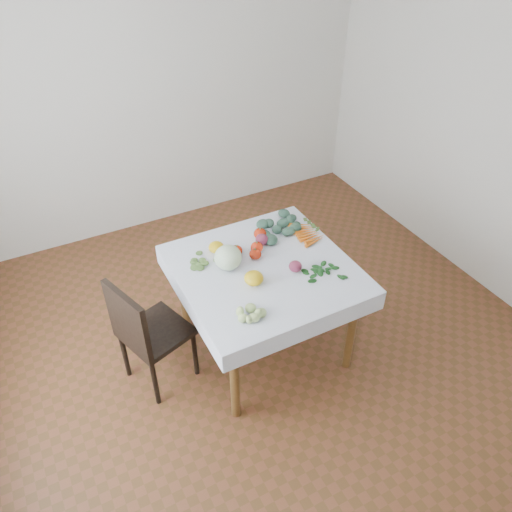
{
  "coord_description": "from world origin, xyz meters",
  "views": [
    {
      "loc": [
        -1.23,
        -2.23,
        2.84
      ],
      "look_at": [
        -0.03,
        0.06,
        0.82
      ],
      "focal_mm": 35.0,
      "sensor_mm": 36.0,
      "label": 1
    }
  ],
  "objects": [
    {
      "name": "heirloom_back",
      "position": [
        -0.21,
        0.3,
        0.79
      ],
      "size": [
        0.13,
        0.13,
        0.08
      ],
      "primitive_type": "ellipsoid",
      "rotation": [
        0.0,
        0.0,
        0.28
      ],
      "color": "yellow",
      "rests_on": "tablecloth"
    },
    {
      "name": "dill_bunch",
      "position": [
        -0.34,
        0.25,
        0.77
      ],
      "size": [
        0.2,
        0.18,
        0.02
      ],
      "color": "#59823B",
      "rests_on": "tablecloth"
    },
    {
      "name": "chair",
      "position": [
        -0.83,
        0.07,
        0.5
      ],
      "size": [
        0.5,
        0.5,
        0.88
      ],
      "color": "black",
      "rests_on": "ground"
    },
    {
      "name": "table",
      "position": [
        0.0,
        0.0,
        0.65
      ],
      "size": [
        1.0,
        1.0,
        0.75
      ],
      "color": "brown",
      "rests_on": "ground"
    },
    {
      "name": "basil_bunch",
      "position": [
        0.31,
        -0.24,
        0.76
      ],
      "size": [
        0.21,
        0.18,
        0.01
      ],
      "color": "#1A541C",
      "rests_on": "tablecloth"
    },
    {
      "name": "tomatillo_cluster",
      "position": [
        -0.28,
        -0.37,
        0.78
      ],
      "size": [
        0.17,
        0.12,
        0.05
      ],
      "color": "#ABC772",
      "rests_on": "tablecloth"
    },
    {
      "name": "tomato_b",
      "position": [
        -0.1,
        0.21,
        0.79
      ],
      "size": [
        0.1,
        0.1,
        0.07
      ],
      "primitive_type": "ellipsoid",
      "rotation": [
        0.0,
        0.0,
        0.32
      ],
      "color": "red",
      "rests_on": "tablecloth"
    },
    {
      "name": "heirloom_front",
      "position": [
        -0.13,
        -0.11,
        0.8
      ],
      "size": [
        0.15,
        0.15,
        0.09
      ],
      "primitive_type": "ellipsoid",
      "rotation": [
        0.0,
        0.0,
        -0.26
      ],
      "color": "yellow",
      "rests_on": "tablecloth"
    },
    {
      "name": "tomato_c",
      "position": [
        -0.01,
        0.12,
        0.79
      ],
      "size": [
        0.1,
        0.1,
        0.07
      ],
      "primitive_type": "ellipsoid",
      "rotation": [
        0.0,
        0.0,
        -0.2
      ],
      "color": "red",
      "rests_on": "tablecloth"
    },
    {
      "name": "onion_b",
      "position": [
        0.16,
        -0.12,
        0.79
      ],
      "size": [
        0.09,
        0.09,
        0.07
      ],
      "primitive_type": "ellipsoid",
      "rotation": [
        0.0,
        0.0,
        0.01
      ],
      "color": "maroon",
      "rests_on": "tablecloth"
    },
    {
      "name": "ground",
      "position": [
        0.0,
        0.0,
        0.0
      ],
      "size": [
        4.0,
        4.0,
        0.0
      ],
      "primitive_type": "plane",
      "color": "brown"
    },
    {
      "name": "tomato_d",
      "position": [
        0.04,
        0.18,
        0.79
      ],
      "size": [
        0.09,
        0.09,
        0.08
      ],
      "primitive_type": "ellipsoid",
      "rotation": [
        0.0,
        0.0,
        -0.07
      ],
      "color": "red",
      "rests_on": "tablecloth"
    },
    {
      "name": "tablecloth",
      "position": [
        0.0,
        0.0,
        0.75
      ],
      "size": [
        1.12,
        1.12,
        0.01
      ],
      "primitive_type": "cube",
      "color": "white",
      "rests_on": "table"
    },
    {
      "name": "cabbage",
      "position": [
        -0.21,
        0.11,
        0.84
      ],
      "size": [
        0.22,
        0.22,
        0.16
      ],
      "primitive_type": "ellipsoid",
      "rotation": [
        0.0,
        0.0,
        0.24
      ],
      "color": "#B4C2A3",
      "rests_on": "tablecloth"
    },
    {
      "name": "back_wall",
      "position": [
        0.0,
        2.0,
        1.35
      ],
      "size": [
        4.0,
        0.04,
        2.7
      ],
      "primitive_type": "cube",
      "color": "silver",
      "rests_on": "ground"
    },
    {
      "name": "onion_a",
      "position": [
        0.11,
        0.24,
        0.79
      ],
      "size": [
        0.1,
        0.1,
        0.08
      ],
      "primitive_type": "ellipsoid",
      "rotation": [
        0.0,
        0.0,
        -0.11
      ],
      "color": "maroon",
      "rests_on": "tablecloth"
    },
    {
      "name": "kale_bunch",
      "position": [
        0.28,
        0.36,
        0.78
      ],
      "size": [
        0.36,
        0.32,
        0.05
      ],
      "color": "#385C49",
      "rests_on": "tablecloth"
    },
    {
      "name": "carrot_bunch",
      "position": [
        0.46,
        0.19,
        0.77
      ],
      "size": [
        0.18,
        0.32,
        0.03
      ],
      "color": "orange",
      "rests_on": "tablecloth"
    },
    {
      "name": "tomato_a",
      "position": [
        0.13,
        0.31,
        0.8
      ],
      "size": [
        0.12,
        0.12,
        0.08
      ],
      "primitive_type": "ellipsoid",
      "rotation": [
        0.0,
        0.0,
        0.39
      ],
      "color": "red",
      "rests_on": "tablecloth"
    }
  ]
}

